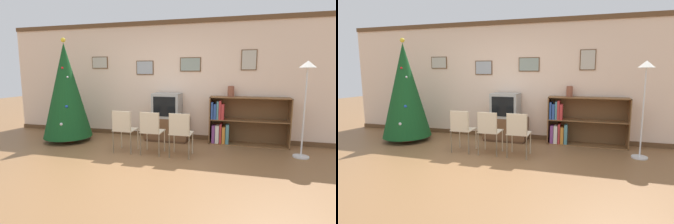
{
  "view_description": "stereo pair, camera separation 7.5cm",
  "coord_description": "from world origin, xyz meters",
  "views": [
    {
      "loc": [
        1.62,
        -3.57,
        1.54
      ],
      "look_at": [
        0.29,
        1.28,
        0.77
      ],
      "focal_mm": 28.0,
      "sensor_mm": 36.0,
      "label": 1
    },
    {
      "loc": [
        1.7,
        -3.54,
        1.54
      ],
      "look_at": [
        0.29,
        1.28,
        0.77
      ],
      "focal_mm": 28.0,
      "sensor_mm": 36.0,
      "label": 2
    }
  ],
  "objects": [
    {
      "name": "folding_chair_right",
      "position": [
        0.62,
        0.94,
        0.47
      ],
      "size": [
        0.4,
        0.4,
        0.82
      ],
      "color": "beige",
      "rests_on": "ground_plane"
    },
    {
      "name": "ground_plane",
      "position": [
        0.0,
        0.0,
        0.0
      ],
      "size": [
        24.0,
        24.0,
        0.0
      ],
      "primitive_type": "plane",
      "color": "brown"
    },
    {
      "name": "christmas_tree",
      "position": [
        -2.09,
        1.42,
        1.13
      ],
      "size": [
        1.05,
        1.05,
        2.27
      ],
      "color": "maroon",
      "rests_on": "ground_plane"
    },
    {
      "name": "vase",
      "position": [
        1.44,
        2.18,
        1.14
      ],
      "size": [
        0.14,
        0.14,
        0.23
      ],
      "color": "brown",
      "rests_on": "bookshelf"
    },
    {
      "name": "standing_lamp",
      "position": [
        2.75,
        1.52,
        1.33
      ],
      "size": [
        0.28,
        0.28,
        1.74
      ],
      "color": "silver",
      "rests_on": "ground_plane"
    },
    {
      "name": "wall_back",
      "position": [
        0.0,
        2.37,
        1.35
      ],
      "size": [
        8.37,
        0.11,
        2.7
      ],
      "color": "beige",
      "rests_on": "ground_plane"
    },
    {
      "name": "television",
      "position": [
        0.06,
        2.05,
        0.8
      ],
      "size": [
        0.6,
        0.49,
        0.55
      ],
      "color": "#9E9E99",
      "rests_on": "tv_console"
    },
    {
      "name": "tv_console",
      "position": [
        0.06,
        2.05,
        0.27
      ],
      "size": [
        0.96,
        0.5,
        0.53
      ],
      "color": "#4C311E",
      "rests_on": "ground_plane"
    },
    {
      "name": "folding_chair_center",
      "position": [
        0.06,
        0.94,
        0.47
      ],
      "size": [
        0.4,
        0.4,
        0.82
      ],
      "color": "beige",
      "rests_on": "ground_plane"
    },
    {
      "name": "folding_chair_left",
      "position": [
        -0.5,
        0.94,
        0.47
      ],
      "size": [
        0.4,
        0.4,
        0.82
      ],
      "color": "beige",
      "rests_on": "ground_plane"
    },
    {
      "name": "bookshelf",
      "position": [
        1.56,
        2.14,
        0.47
      ],
      "size": [
        1.63,
        0.36,
        1.02
      ],
      "color": "brown",
      "rests_on": "ground_plane"
    }
  ]
}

